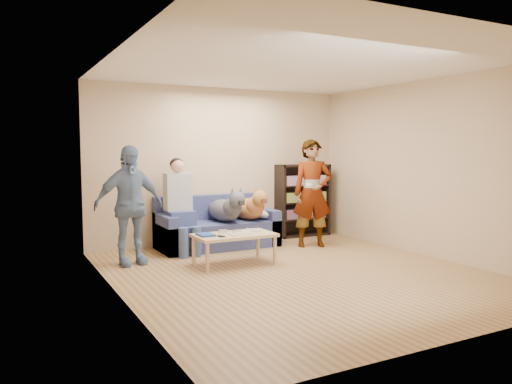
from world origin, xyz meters
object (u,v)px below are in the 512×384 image
person_standing_left (129,205)px  camera_silver (223,231)px  notebook_blue (206,235)px  person_seated (180,202)px  bookshelf (302,199)px  sofa (217,230)px  dog_tan (249,207)px  coffee_table (234,237)px  dog_gray (227,209)px  person_standing_right (312,193)px

person_standing_left → camera_silver: 1.32m
person_standing_left → camera_silver: size_ratio=14.87×
notebook_blue → person_seated: (0.01, 1.05, 0.34)m
bookshelf → sofa: bearing=-172.6°
dog_tan → coffee_table: bearing=-126.0°
camera_silver → dog_tan: size_ratio=0.09×
person_seated → dog_gray: 0.77m
dog_gray → bookshelf: size_ratio=0.96×
camera_silver → sofa: 1.18m
coffee_table → camera_silver: bearing=135.0°
person_seated → dog_tan: bearing=-0.7°
person_standing_right → notebook_blue: 2.15m
bookshelf → camera_silver: bearing=-148.4°
sofa → person_seated: (-0.66, -0.13, 0.49)m
coffee_table → bookshelf: 2.55m
sofa → coffee_table: (-0.26, -1.23, 0.09)m
sofa → person_seated: person_seated is taller
notebook_blue → sofa: (0.66, 1.18, -0.15)m
person_seated → coffee_table: size_ratio=1.34×
coffee_table → bookshelf: bookshelf is taller
notebook_blue → camera_silver: 0.29m
dog_tan → person_standing_left: bearing=-167.9°
person_seated → dog_tan: size_ratio=1.27×
person_seated → dog_gray: size_ratio=1.18×
person_standing_left → coffee_table: (1.28, -0.64, -0.44)m
notebook_blue → bookshelf: bearing=29.8°
person_standing_right → sofa: (-1.39, 0.69, -0.59)m
dog_gray → bookshelf: bearing=13.7°
coffee_table → notebook_blue: bearing=172.9°
person_seated → dog_gray: (0.75, -0.05, -0.14)m
person_standing_right → notebook_blue: size_ratio=6.66×
person_standing_left → coffee_table: 1.50m
sofa → dog_tan: (0.53, -0.14, 0.35)m
sofa → dog_gray: (0.10, -0.18, 0.35)m
person_standing_right → person_seated: size_ratio=1.18×
person_standing_right → dog_tan: (-0.86, 0.55, -0.24)m
notebook_blue → dog_gray: bearing=52.7°
person_standing_left → bookshelf: size_ratio=1.26×
camera_silver → person_standing_right: bearing=13.4°
person_standing_left → camera_silver: bearing=-31.8°
camera_silver → dog_gray: size_ratio=0.09×
dog_tan → coffee_table: 1.37m
person_standing_left → dog_gray: (1.64, 0.40, -0.18)m
notebook_blue → dog_gray: 1.27m
bookshelf → person_seated: bearing=-171.7°
camera_silver → person_seated: 1.07m
camera_silver → bookshelf: bookshelf is taller
notebook_blue → dog_tan: 1.59m
camera_silver → dog_gray: dog_gray is taller
person_standing_right → camera_silver: person_standing_right is taller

